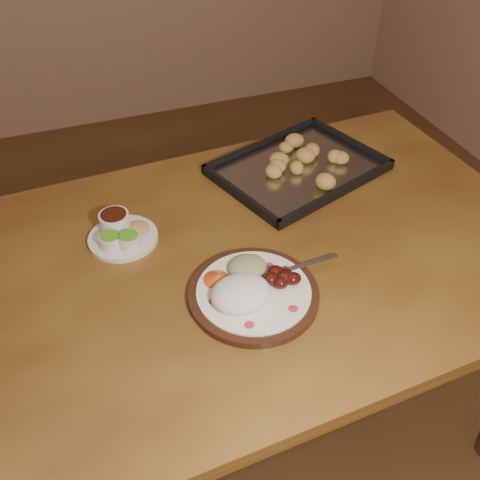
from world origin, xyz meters
name	(u,v)px	position (x,y,z in m)	size (l,w,h in m)	color
ground	(158,403)	(0.00, 0.00, 0.00)	(4.00, 4.00, 0.00)	brown
dining_table	(236,284)	(0.22, -0.17, 0.65)	(1.54, 0.97, 0.75)	brown
dinner_plate	(251,290)	(0.20, -0.30, 0.77)	(0.35, 0.28, 0.06)	black
condiment_saucer	(121,233)	(-0.02, -0.03, 0.77)	(0.16, 0.16, 0.06)	silver
baking_tray	(298,167)	(0.50, 0.09, 0.76)	(0.51, 0.44, 0.05)	black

